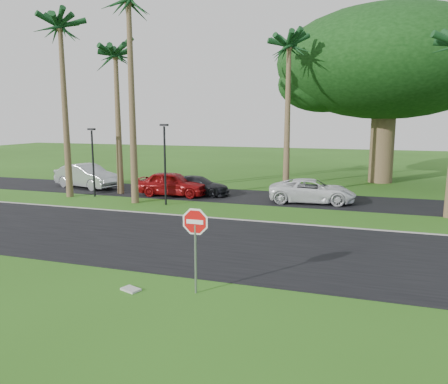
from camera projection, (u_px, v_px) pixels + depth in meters
name	position (u px, v px, depth m)	size (l,w,h in m)	color
ground	(214.00, 259.00, 15.50)	(120.00, 120.00, 0.00)	#295515
road	(231.00, 244.00, 17.37)	(120.00, 8.00, 0.02)	black
parking_strip	(281.00, 199.00, 27.20)	(120.00, 5.00, 0.02)	black
curb	(256.00, 221.00, 21.16)	(120.00, 0.12, 0.06)	gray
stop_sign_near	(195.00, 233.00, 12.24)	(1.05, 0.07, 2.62)	gray
palm_left_far	(60.00, 31.00, 26.25)	(5.00, 5.00, 11.50)	brown
palm_left_mid	(116.00, 59.00, 27.59)	(5.00, 5.00, 10.00)	brown
palm_left_near	(129.00, 5.00, 24.07)	(5.00, 5.00, 12.50)	brown
palm_center	(289.00, 50.00, 27.08)	(5.00, 5.00, 10.50)	brown
canopy_tree	(387.00, 64.00, 32.75)	(16.50, 16.50, 13.12)	brown
streetlight_left	(93.00, 158.00, 27.53)	(0.45, 0.25, 4.34)	black
streetlight_right	(165.00, 159.00, 24.87)	(0.45, 0.25, 4.64)	black
car_silver	(87.00, 176.00, 31.24)	(1.79, 5.14, 1.69)	#ACAFB3
car_red	(172.00, 184.00, 28.05)	(1.85, 4.61, 1.57)	maroon
car_dark	(198.00, 186.00, 28.38)	(1.70, 4.19, 1.22)	black
car_minivan	(312.00, 191.00, 25.77)	(2.32, 5.03, 1.40)	white
utility_slab	(131.00, 289.00, 12.70)	(0.55, 0.35, 0.06)	#A9AAA1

